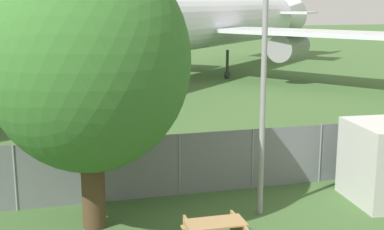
{
  "coord_description": "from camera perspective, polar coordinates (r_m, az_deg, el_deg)",
  "views": [
    {
      "loc": [
        -3.94,
        -6.5,
        6.27
      ],
      "look_at": [
        1.24,
        12.69,
        2.0
      ],
      "focal_mm": 50.0,
      "sensor_mm": 36.0,
      "label": 1
    }
  ],
  "objects": [
    {
      "name": "tree_left_of_cabin",
      "position": [
        14.49,
        -11.02,
        5.7
      ],
      "size": [
        5.48,
        5.48,
        7.74
      ],
      "color": "#4C3823",
      "rests_on": "ground"
    },
    {
      "name": "light_mast",
      "position": [
        15.25,
        7.79,
        9.32
      ],
      "size": [
        0.44,
        0.44,
        9.3
      ],
      "color": "#99999E",
      "rests_on": "ground"
    },
    {
      "name": "perimeter_fence",
      "position": [
        17.47,
        -1.38,
        -5.32
      ],
      "size": [
        56.07,
        0.07,
        2.07
      ],
      "color": "gray",
      "rests_on": "ground"
    },
    {
      "name": "airplane",
      "position": [
        43.87,
        -0.14,
        9.85
      ],
      "size": [
        35.43,
        34.68,
        13.63
      ],
      "rotation": [
        0.0,
        0.0,
        -2.37
      ],
      "color": "white",
      "rests_on": "ground"
    }
  ]
}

